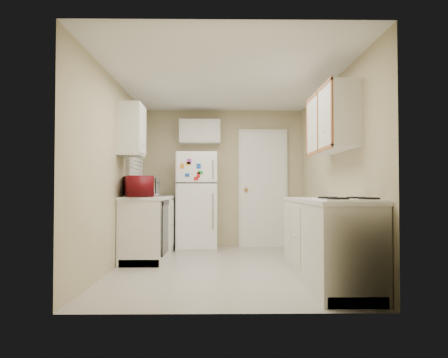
{
  "coord_description": "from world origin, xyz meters",
  "views": [
    {
      "loc": [
        -0.07,
        -5.14,
        1.0
      ],
      "look_at": [
        0.0,
        0.5,
        1.15
      ],
      "focal_mm": 32.0,
      "sensor_mm": 36.0,
      "label": 1
    }
  ],
  "objects": [
    {
      "name": "wall_left",
      "position": [
        -1.4,
        0.0,
        1.2
      ],
      "size": [
        3.8,
        3.8,
        0.0
      ],
      "primitive_type": "plane",
      "color": "#BAAF88",
      "rests_on": "floor"
    },
    {
      "name": "upper_cabinet_left",
      "position": [
        -1.25,
        0.22,
        1.8
      ],
      "size": [
        0.3,
        0.45,
        0.7
      ],
      "primitive_type": "cube",
      "color": "silver",
      "rests_on": "wall_left"
    },
    {
      "name": "interior_door",
      "position": [
        0.7,
        1.86,
        1.02
      ],
      "size": [
        0.86,
        0.06,
        2.08
      ],
      "primitive_type": "cube",
      "color": "white",
      "rests_on": "floor"
    },
    {
      "name": "cabinet_over_fridge",
      "position": [
        -0.4,
        1.75,
        2.0
      ],
      "size": [
        0.7,
        0.3,
        0.4
      ],
      "primitive_type": "cube",
      "color": "silver",
      "rests_on": "wall_back"
    },
    {
      "name": "soap_bottle",
      "position": [
        -1.13,
        1.55,
        1.0
      ],
      "size": [
        0.11,
        0.12,
        0.2
      ],
      "primitive_type": "imported",
      "rotation": [
        0.0,
        0.0,
        0.34
      ],
      "color": "white",
      "rests_on": "left_counter"
    },
    {
      "name": "wall_back",
      "position": [
        0.0,
        1.9,
        1.2
      ],
      "size": [
        2.8,
        2.8,
        0.0
      ],
      "primitive_type": "plane",
      "color": "#BAAF88",
      "rests_on": "floor"
    },
    {
      "name": "upper_cabinet_right",
      "position": [
        1.25,
        -0.5,
        1.8
      ],
      "size": [
        0.3,
        1.2,
        0.7
      ],
      "primitive_type": "cube",
      "color": "silver",
      "rests_on": "wall_right"
    },
    {
      "name": "window_blinds",
      "position": [
        -1.36,
        1.05,
        1.6
      ],
      "size": [
        0.1,
        0.98,
        1.08
      ],
      "primitive_type": "cube",
      "color": "silver",
      "rests_on": "wall_left"
    },
    {
      "name": "left_counter",
      "position": [
        -1.1,
        0.9,
        0.45
      ],
      "size": [
        0.6,
        1.8,
        0.9
      ],
      "primitive_type": "cube",
      "color": "silver",
      "rests_on": "floor"
    },
    {
      "name": "wall_front",
      "position": [
        0.0,
        -1.9,
        1.2
      ],
      "size": [
        2.8,
        2.8,
        0.0
      ],
      "primitive_type": "plane",
      "color": "#BAAF88",
      "rests_on": "floor"
    },
    {
      "name": "microwave",
      "position": [
        -1.15,
        0.22,
        1.05
      ],
      "size": [
        0.57,
        0.44,
        0.34
      ],
      "primitive_type": "imported",
      "rotation": [
        0.0,
        0.0,
        1.93
      ],
      "color": "maroon",
      "rests_on": "left_counter"
    },
    {
      "name": "ceiling",
      "position": [
        0.0,
        0.0,
        2.4
      ],
      "size": [
        3.8,
        3.8,
        0.0
      ],
      "primitive_type": "plane",
      "color": "white",
      "rests_on": "floor"
    },
    {
      "name": "dishwasher",
      "position": [
        -0.81,
        0.3,
        0.49
      ],
      "size": [
        0.03,
        0.58,
        0.72
      ],
      "primitive_type": "cube",
      "color": "black",
      "rests_on": "floor"
    },
    {
      "name": "stove",
      "position": [
        1.14,
        -1.4,
        0.41
      ],
      "size": [
        0.56,
        0.69,
        0.81
      ],
      "primitive_type": "cube",
      "rotation": [
        0.0,
        0.0,
        -0.03
      ],
      "color": "white",
      "rests_on": "floor"
    },
    {
      "name": "refrigerator",
      "position": [
        -0.43,
        1.58,
        0.81
      ],
      "size": [
        0.67,
        0.65,
        1.62
      ],
      "primitive_type": "cube",
      "rotation": [
        0.0,
        0.0,
        0.0
      ],
      "color": "white",
      "rests_on": "floor"
    },
    {
      "name": "right_counter",
      "position": [
        1.1,
        -0.8,
        0.45
      ],
      "size": [
        0.6,
        2.0,
        0.9
      ],
      "primitive_type": "cube",
      "color": "silver",
      "rests_on": "floor"
    },
    {
      "name": "floor",
      "position": [
        0.0,
        0.0,
        0.0
      ],
      "size": [
        3.8,
        3.8,
        0.0
      ],
      "primitive_type": "plane",
      "color": "beige",
      "rests_on": "ground"
    },
    {
      "name": "sink",
      "position": [
        -1.1,
        1.05,
        0.86
      ],
      "size": [
        0.54,
        0.74,
        0.16
      ],
      "primitive_type": "cube",
      "color": "gray",
      "rests_on": "left_counter"
    },
    {
      "name": "wall_right",
      "position": [
        1.4,
        0.0,
        1.2
      ],
      "size": [
        3.8,
        3.8,
        0.0
      ],
      "primitive_type": "plane",
      "color": "#BAAF88",
      "rests_on": "floor"
    }
  ]
}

